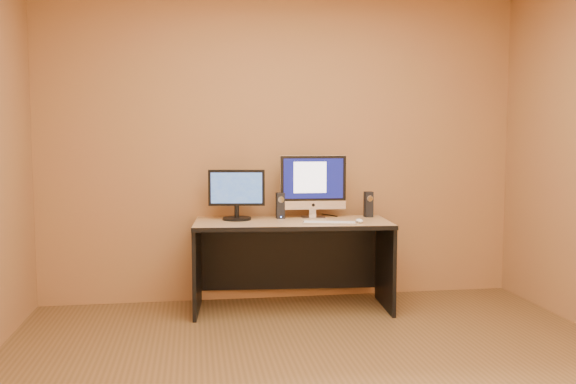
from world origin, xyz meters
name	(u,v)px	position (x,y,z in m)	size (l,w,h in m)	color
walls	(340,148)	(0.00, 0.00, 1.30)	(4.00, 4.00, 2.60)	#97613D
desk	(292,265)	(0.01, 1.62, 0.35)	(1.52, 0.66, 0.70)	tan
imac	(314,186)	(0.21, 1.76, 0.96)	(0.54, 0.20, 0.52)	#BAB9BE
second_monitor	(237,195)	(-0.41, 1.76, 0.90)	(0.46, 0.23, 0.40)	black
speaker_left	(280,206)	(-0.06, 1.79, 0.81)	(0.06, 0.07, 0.21)	black
speaker_right	(368,204)	(0.68, 1.78, 0.81)	(0.06, 0.07, 0.21)	black
keyboard	(329,223)	(0.27, 1.43, 0.71)	(0.41, 0.11, 0.02)	silver
mouse	(359,221)	(0.51, 1.44, 0.72)	(0.06, 0.10, 0.03)	white
cable_a	(329,215)	(0.38, 1.91, 0.71)	(0.01, 0.01, 0.21)	black
cable_b	(311,216)	(0.22, 1.91, 0.71)	(0.01, 0.01, 0.17)	black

